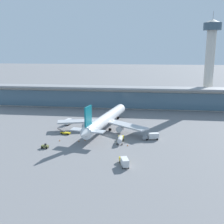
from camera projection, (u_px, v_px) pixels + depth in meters
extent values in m
plane|color=slate|center=(107.00, 136.00, 132.52)|extent=(1200.00, 1200.00, 0.00)
cylinder|color=white|center=(106.00, 119.00, 142.60)|extent=(15.46, 52.81, 5.56)
cone|color=white|center=(122.00, 108.00, 169.05)|extent=(6.30, 5.95, 5.45)
cone|color=white|center=(84.00, 134.00, 116.28)|extent=(6.07, 6.95, 5.00)
cube|color=black|center=(120.00, 107.00, 165.89)|extent=(4.53, 3.05, 0.67)
cube|color=#B7BABF|center=(81.00, 121.00, 141.98)|extent=(24.73, 12.15, 0.67)
cube|color=#B7BABF|center=(126.00, 125.00, 134.71)|extent=(22.84, 19.30, 0.67)
cylinder|color=silver|center=(86.00, 125.00, 141.02)|extent=(3.78, 4.53, 3.07)
cylinder|color=silver|center=(120.00, 129.00, 135.49)|extent=(3.78, 4.53, 3.07)
cube|color=#0F6B7A|center=(88.00, 116.00, 119.26)|extent=(1.93, 6.71, 8.63)
cube|color=#B7BABF|center=(88.00, 130.00, 119.79)|extent=(15.86, 7.05, 0.48)
cylinder|color=black|center=(99.00, 128.00, 141.91)|extent=(1.38, 1.54, 1.34)
cylinder|color=black|center=(110.00, 129.00, 140.05)|extent=(1.38, 1.54, 1.34)
cylinder|color=black|center=(118.00, 118.00, 163.16)|extent=(1.38, 1.54, 1.34)
cube|color=gray|center=(145.00, 137.00, 125.98)|extent=(2.28, 2.65, 1.50)
cube|color=black|center=(143.00, 137.00, 125.83)|extent=(0.60, 2.04, 0.70)
cube|color=silver|center=(154.00, 136.00, 126.26)|extent=(5.01, 3.30, 2.50)
cylinder|color=black|center=(147.00, 140.00, 125.21)|extent=(0.94, 0.48, 0.90)
cylinder|color=black|center=(146.00, 138.00, 127.26)|extent=(0.94, 0.48, 0.90)
cylinder|color=black|center=(157.00, 139.00, 125.71)|extent=(0.94, 0.48, 0.90)
cylinder|color=black|center=(156.00, 138.00, 127.76)|extent=(0.94, 0.48, 0.90)
cube|color=yellow|center=(121.00, 137.00, 125.84)|extent=(2.40, 2.00, 1.50)
cylinder|color=silver|center=(120.00, 139.00, 121.04)|extent=(2.11, 5.60, 2.10)
cylinder|color=black|center=(118.00, 140.00, 125.22)|extent=(0.28, 0.90, 0.90)
cylinder|color=black|center=(123.00, 140.00, 124.96)|extent=(0.28, 0.90, 0.90)
cylinder|color=black|center=(117.00, 144.00, 119.72)|extent=(0.28, 0.90, 0.90)
cylinder|color=black|center=(122.00, 144.00, 119.45)|extent=(0.28, 0.90, 0.90)
cube|color=#234C9E|center=(72.00, 121.00, 154.71)|extent=(2.70, 2.35, 1.50)
cube|color=black|center=(73.00, 120.00, 155.36)|extent=(2.03, 0.67, 0.70)
cube|color=silver|center=(68.00, 121.00, 150.88)|extent=(3.45, 5.05, 2.50)
cylinder|color=black|center=(70.00, 122.00, 154.56)|extent=(0.51, 0.94, 0.90)
cylinder|color=black|center=(73.00, 123.00, 153.77)|extent=(0.51, 0.94, 0.90)
cylinder|color=black|center=(65.00, 124.00, 150.25)|extent=(0.51, 0.94, 0.90)
cylinder|color=black|center=(69.00, 125.00, 149.45)|extent=(0.51, 0.94, 0.90)
cube|color=yellow|center=(65.00, 133.00, 134.28)|extent=(5.08, 2.84, 0.60)
cube|color=black|center=(61.00, 130.00, 134.85)|extent=(4.06, 1.77, 1.72)
cylinder|color=black|center=(62.00, 134.00, 134.16)|extent=(0.94, 0.48, 0.90)
cylinder|color=black|center=(63.00, 133.00, 135.67)|extent=(0.94, 0.48, 0.90)
cylinder|color=black|center=(68.00, 134.00, 133.02)|extent=(0.94, 0.48, 0.90)
cylinder|color=black|center=(69.00, 133.00, 134.54)|extent=(0.94, 0.48, 0.90)
cube|color=yellow|center=(122.00, 159.00, 101.37)|extent=(2.72, 2.38, 1.50)
cube|color=black|center=(122.00, 157.00, 102.07)|extent=(2.02, 0.70, 0.70)
cube|color=silver|center=(125.00, 162.00, 97.28)|extent=(3.51, 5.06, 2.50)
cylinder|color=black|center=(120.00, 162.00, 100.61)|extent=(0.52, 0.94, 0.90)
cylinder|color=black|center=(126.00, 162.00, 100.94)|extent=(0.52, 0.94, 0.90)
cylinder|color=black|center=(123.00, 167.00, 95.99)|extent=(0.52, 0.94, 0.90)
cylinder|color=black|center=(129.00, 167.00, 96.32)|extent=(0.52, 0.94, 0.90)
cube|color=olive|center=(45.00, 146.00, 115.49)|extent=(2.82, 1.54, 0.90)
cube|color=black|center=(45.00, 144.00, 115.27)|extent=(0.71, 0.71, 0.70)
cylinder|color=black|center=(42.00, 148.00, 115.04)|extent=(0.90, 0.29, 0.90)
cylinder|color=black|center=(43.00, 147.00, 116.42)|extent=(0.90, 0.29, 0.90)
cylinder|color=black|center=(47.00, 148.00, 114.77)|extent=(0.90, 0.29, 0.90)
cylinder|color=black|center=(48.00, 147.00, 116.15)|extent=(0.90, 0.29, 0.90)
cube|color=beige|center=(120.00, 98.00, 192.44)|extent=(180.00, 8.00, 14.00)
cube|color=slate|center=(120.00, 100.00, 188.45)|extent=(176.40, 0.50, 11.20)
cube|color=gray|center=(120.00, 88.00, 188.79)|extent=(183.60, 12.80, 1.20)
cylinder|color=beige|center=(209.00, 70.00, 192.45)|extent=(6.40, 6.40, 52.75)
cylinder|color=#384C5B|center=(212.00, 27.00, 185.92)|extent=(12.00, 12.00, 5.00)
cone|color=beige|center=(213.00, 21.00, 185.08)|extent=(10.20, 10.20, 2.40)
cylinder|color=#99999E|center=(213.00, 15.00, 184.24)|extent=(0.36, 0.36, 5.00)
cone|color=orange|center=(60.00, 140.00, 124.56)|extent=(0.44, 0.44, 0.70)
cube|color=black|center=(60.00, 141.00, 124.64)|extent=(0.62, 0.62, 0.04)
cone|color=orange|center=(128.00, 145.00, 118.39)|extent=(0.44, 0.44, 0.70)
cube|color=black|center=(128.00, 146.00, 118.47)|extent=(0.62, 0.62, 0.04)
cone|color=orange|center=(79.00, 141.00, 123.73)|extent=(0.44, 0.44, 0.70)
cube|color=black|center=(79.00, 142.00, 123.80)|extent=(0.62, 0.62, 0.04)
cone|color=orange|center=(85.00, 140.00, 124.97)|extent=(0.44, 0.44, 0.70)
cube|color=black|center=(85.00, 141.00, 125.04)|extent=(0.62, 0.62, 0.04)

